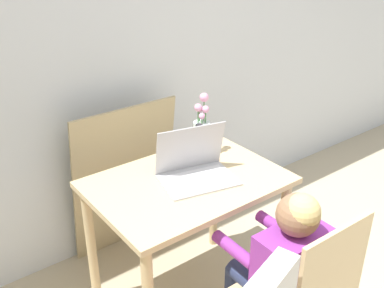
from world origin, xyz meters
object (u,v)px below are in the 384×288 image
at_px(laptop, 195,167).
at_px(flower_vase, 202,132).
at_px(person_seated, 282,260).
at_px(water_bottle, 199,145).

height_order(laptop, flower_vase, flower_vase).
xyz_separation_m(person_seated, water_bottle, (0.08, 0.67, 0.26)).
bearing_deg(laptop, water_bottle, 57.43).
bearing_deg(water_bottle, person_seated, -96.76).
distance_m(person_seated, flower_vase, 0.82).
xyz_separation_m(flower_vase, water_bottle, (-0.08, -0.08, -0.02)).
relative_size(person_seated, flower_vase, 2.81).
height_order(person_seated, laptop, laptop).
distance_m(flower_vase, water_bottle, 0.12).
relative_size(person_seated, laptop, 2.36).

